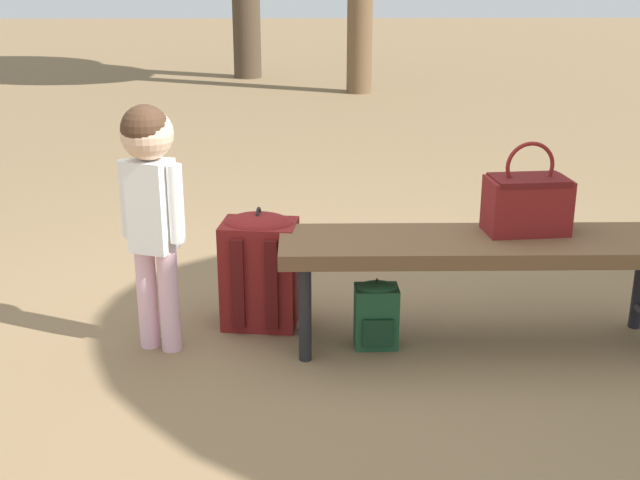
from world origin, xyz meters
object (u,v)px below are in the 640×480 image
backpack_large (260,267)px  backpack_small (376,312)px  handbag (527,202)px  child_standing (151,190)px  park_bench (483,252)px

backpack_large → backpack_small: (-0.47, 0.23, -0.11)m
handbag → child_standing: size_ratio=0.37×
park_bench → backpack_large: backpack_large is taller
park_bench → handbag: bearing=-158.2°
child_standing → backpack_large: child_standing is taller
backpack_large → backpack_small: backpack_large is taller
child_standing → handbag: bearing=-176.8°
child_standing → backpack_small: size_ratio=3.38×
backpack_large → backpack_small: size_ratio=1.79×
park_bench → child_standing: bearing=0.5°
backpack_large → backpack_small: bearing=154.2°
handbag → child_standing: (1.46, 0.08, 0.08)m
park_bench → child_standing: (1.28, 0.01, 0.26)m
handbag → child_standing: 1.47m
child_standing → backpack_small: child_standing is taller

